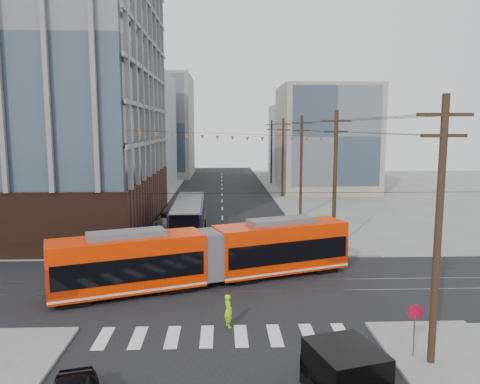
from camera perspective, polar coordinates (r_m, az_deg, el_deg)
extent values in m
plane|color=slate|center=(25.69, -2.02, -14.35)|extent=(160.00, 160.00, 0.00)
cube|color=#8C99A5|center=(77.65, -15.00, 7.07)|extent=(18.00, 16.00, 18.00)
cube|color=gray|center=(73.58, 10.39, 6.40)|extent=(14.00, 14.00, 16.00)
cube|color=gray|center=(96.79, -10.67, 7.90)|extent=(16.00, 18.00, 20.00)
cube|color=#8C99A5|center=(93.59, 8.89, 6.11)|extent=(16.00, 16.00, 14.00)
cylinder|color=black|center=(20.19, 22.99, -4.80)|extent=(0.30, 0.30, 11.00)
cylinder|color=black|center=(80.35, 3.85, 4.84)|extent=(0.30, 0.30, 11.00)
imported|color=#B5B5B5|center=(39.56, -10.92, -5.49)|extent=(2.26, 4.30, 1.35)
imported|color=#BABABA|center=(43.50, -8.84, -4.09)|extent=(3.53, 5.70, 1.54)
imported|color=#535760|center=(49.26, -8.03, -2.82)|extent=(3.58, 5.07, 1.28)
imported|color=#9DFD07|center=(23.59, -1.44, -14.26)|extent=(0.60, 0.71, 1.65)
cube|color=gray|center=(39.57, 10.04, -5.84)|extent=(1.77, 4.30, 0.84)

